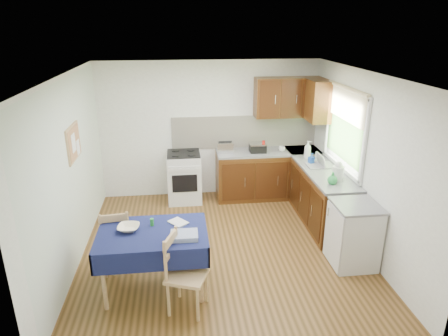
{
  "coord_description": "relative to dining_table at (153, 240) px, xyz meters",
  "views": [
    {
      "loc": [
        -0.57,
        -5.01,
        3.12
      ],
      "look_at": [
        0.03,
        0.09,
        1.23
      ],
      "focal_mm": 32.0,
      "sensor_mm": 36.0,
      "label": 1
    }
  ],
  "objects": [
    {
      "name": "floor",
      "position": [
        0.93,
        0.78,
        -0.68
      ],
      "size": [
        4.2,
        4.2,
        0.0
      ],
      "primitive_type": "plane",
      "color": "#483013",
      "rests_on": "ground"
    },
    {
      "name": "ceiling",
      "position": [
        0.93,
        0.78,
        1.82
      ],
      "size": [
        4.0,
        4.2,
        0.02
      ],
      "primitive_type": "cube",
      "color": "white",
      "rests_on": "wall_back"
    },
    {
      "name": "wall_back",
      "position": [
        0.93,
        2.88,
        0.57
      ],
      "size": [
        4.0,
        0.02,
        2.5
      ],
      "primitive_type": "cube",
      "color": "silver",
      "rests_on": "ground"
    },
    {
      "name": "wall_front",
      "position": [
        0.93,
        -1.32,
        0.57
      ],
      "size": [
        4.0,
        0.02,
        2.5
      ],
      "primitive_type": "cube",
      "color": "silver",
      "rests_on": "ground"
    },
    {
      "name": "wall_left",
      "position": [
        -1.07,
        0.78,
        0.57
      ],
      "size": [
        0.02,
        4.2,
        2.5
      ],
      "primitive_type": "cube",
      "color": "silver",
      "rests_on": "ground"
    },
    {
      "name": "wall_right",
      "position": [
        2.93,
        0.78,
        0.57
      ],
      "size": [
        0.02,
        4.2,
        2.5
      ],
      "primitive_type": "cube",
      "color": "silver",
      "rests_on": "ground"
    },
    {
      "name": "base_cabinets",
      "position": [
        2.29,
        2.04,
        -0.25
      ],
      "size": [
        1.9,
        2.3,
        0.86
      ],
      "color": "#381D09",
      "rests_on": "ground"
    },
    {
      "name": "worktop_back",
      "position": [
        1.98,
        2.58,
        0.2
      ],
      "size": [
        1.9,
        0.6,
        0.04
      ],
      "primitive_type": "cube",
      "color": "slate",
      "rests_on": "base_cabinets"
    },
    {
      "name": "worktop_right",
      "position": [
        2.63,
        1.43,
        0.2
      ],
      "size": [
        0.6,
        1.7,
        0.04
      ],
      "primitive_type": "cube",
      "color": "slate",
      "rests_on": "base_cabinets"
    },
    {
      "name": "worktop_corner",
      "position": [
        2.63,
        2.58,
        0.2
      ],
      "size": [
        0.6,
        0.6,
        0.04
      ],
      "primitive_type": "cube",
      "color": "slate",
      "rests_on": "base_cabinets"
    },
    {
      "name": "splashback",
      "position": [
        1.58,
        2.87,
        0.52
      ],
      "size": [
        2.7,
        0.02,
        0.6
      ],
      "primitive_type": "cube",
      "color": "white",
      "rests_on": "wall_back"
    },
    {
      "name": "upper_cabinets",
      "position": [
        2.45,
        2.58,
        1.17
      ],
      "size": [
        1.2,
        0.85,
        0.7
      ],
      "color": "#381D09",
      "rests_on": "wall_back"
    },
    {
      "name": "stove",
      "position": [
        0.43,
        2.58,
        -0.22
      ],
      "size": [
        0.6,
        0.61,
        0.92
      ],
      "color": "silver",
      "rests_on": "ground"
    },
    {
      "name": "window",
      "position": [
        2.9,
        1.48,
        0.97
      ],
      "size": [
        0.04,
        1.48,
        1.26
      ],
      "color": "#305322",
      "rests_on": "wall_right"
    },
    {
      "name": "fridge",
      "position": [
        2.63,
        0.23,
        -0.24
      ],
      "size": [
        0.58,
        0.6,
        0.89
      ],
      "color": "silver",
      "rests_on": "ground"
    },
    {
      "name": "corkboard",
      "position": [
        -1.04,
        1.08,
        0.92
      ],
      "size": [
        0.04,
        0.62,
        0.47
      ],
      "color": "#A47452",
      "rests_on": "wall_left"
    },
    {
      "name": "dining_table",
      "position": [
        0.0,
        0.0,
        0.0
      ],
      "size": [
        1.29,
        0.88,
        0.78
      ],
      "rotation": [
        0.0,
        0.0,
        0.21
      ],
      "color": "#0F0E3A",
      "rests_on": "ground"
    },
    {
      "name": "chair_far",
      "position": [
        -0.5,
        0.42,
        -0.2
      ],
      "size": [
        0.45,
        0.45,
        0.91
      ],
      "rotation": [
        0.0,
        0.0,
        3.27
      ],
      "color": "#A47452",
      "rests_on": "ground"
    },
    {
      "name": "chair_near",
      "position": [
        0.34,
        -0.42,
        -0.18
      ],
      "size": [
        0.54,
        0.54,
        0.95
      ],
      "rotation": [
        0.0,
        0.0,
        1.21
      ],
      "color": "#A47452",
      "rests_on": "ground"
    },
    {
      "name": "toaster",
      "position": [
        1.18,
        2.56,
        0.32
      ],
      "size": [
        0.28,
        0.17,
        0.22
      ],
      "rotation": [
        0.0,
        0.0,
        0.37
      ],
      "color": "silver",
      "rests_on": "worktop_back"
    },
    {
      "name": "sandwich_press",
      "position": [
        1.77,
        2.54,
        0.3
      ],
      "size": [
        0.29,
        0.25,
        0.17
      ],
      "rotation": [
        0.0,
        0.0,
        0.02
      ],
      "color": "black",
      "rests_on": "worktop_back"
    },
    {
      "name": "sauce_bottle",
      "position": [
        1.86,
        2.48,
        0.33
      ],
      "size": [
        0.05,
        0.05,
        0.22
      ],
      "primitive_type": "cylinder",
      "color": "red",
      "rests_on": "worktop_back"
    },
    {
      "name": "yellow_packet",
      "position": [
        1.77,
        2.66,
        0.3
      ],
      "size": [
        0.12,
        0.08,
        0.15
      ],
      "primitive_type": "cube",
      "rotation": [
        0.0,
        0.0,
        0.07
      ],
      "color": "gold",
      "rests_on": "worktop_back"
    },
    {
      "name": "dish_rack",
      "position": [
        2.64,
        1.68,
        0.24
      ],
      "size": [
        0.43,
        0.33,
        0.21
      ],
      "rotation": [
        0.0,
        0.0,
        -0.13
      ],
      "color": "gray",
      "rests_on": "worktop_right"
    },
    {
      "name": "kettle",
      "position": [
        2.68,
        1.05,
        0.35
      ],
      "size": [
        0.17,
        0.17,
        0.29
      ],
      "color": "silver",
      "rests_on": "worktop_right"
    },
    {
      "name": "cup",
      "position": [
        2.21,
        2.52,
        0.27
      ],
      "size": [
        0.12,
        0.12,
        0.09
      ],
      "primitive_type": "imported",
      "rotation": [
        0.0,
        0.0,
        -0.01
      ],
      "color": "silver",
      "rests_on": "worktop_back"
    },
    {
      "name": "soap_bottle_a",
      "position": [
        2.54,
        2.08,
        0.38
      ],
      "size": [
        0.17,
        0.17,
        0.31
      ],
      "primitive_type": "imported",
      "rotation": [
        0.0,
        0.0,
        0.78
      ],
      "color": "silver",
      "rests_on": "worktop_right"
    },
    {
      "name": "soap_bottle_b",
      "position": [
        2.52,
        1.8,
        0.31
      ],
      "size": [
        0.11,
        0.11,
        0.18
      ],
      "primitive_type": "imported",
      "rotation": [
        0.0,
        0.0,
        2.07
      ],
      "color": "#1E4EAF",
      "rests_on": "worktop_right"
    },
    {
      "name": "soap_bottle_c",
      "position": [
        2.54,
        0.91,
        0.31
      ],
      "size": [
        0.18,
        0.18,
        0.18
      ],
      "primitive_type": "imported",
      "rotation": [
        0.0,
        0.0,
        3.5
      ],
      "color": "green",
      "rests_on": "worktop_right"
    },
    {
      "name": "plate_bowl",
      "position": [
        -0.28,
        0.07,
        0.14
      ],
      "size": [
        0.28,
        0.28,
        0.06
      ],
      "primitive_type": "imported",
      "rotation": [
        0.0,
        0.0,
        -0.11
      ],
      "color": "#F5EAC9",
      "rests_on": "dining_table"
    },
    {
      "name": "book",
      "position": [
        0.24,
        0.13,
        0.11
      ],
      "size": [
        0.27,
        0.28,
        0.02
      ],
      "primitive_type": "imported",
      "rotation": [
        0.0,
        0.0,
        0.68
      ],
      "color": "white",
      "rests_on": "dining_table"
    },
    {
      "name": "spice_jar",
      "position": [
        -0.01,
        0.16,
        0.15
      ],
      "size": [
        0.05,
        0.05,
        0.09
      ],
      "primitive_type": "cylinder",
      "color": "green",
      "rests_on": "dining_table"
    },
    {
      "name": "tea_towel",
      "position": [
        0.37,
        -0.18,
        0.13
      ],
      "size": [
        0.32,
        0.25,
        0.06
      ],
      "primitive_type": "cube",
      "rotation": [
        0.0,
        0.0,
        -0.02
      ],
      "color": "navy",
      "rests_on": "dining_table"
    }
  ]
}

